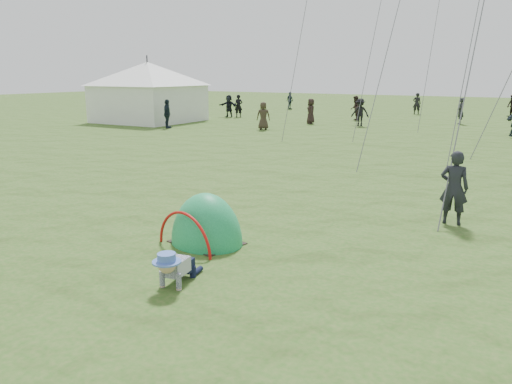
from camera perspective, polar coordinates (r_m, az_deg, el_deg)
The scene contains 16 objects.
ground at distance 8.02m, azimuth -2.87°, elevation -10.65°, with size 140.00×140.00×0.00m, color #275717.
crawling_toddler at distance 8.02m, azimuth -9.26°, elevation -8.40°, with size 0.57×0.81×0.62m, color black, non-canonical shape.
popup_tent at distance 9.96m, azimuth -5.64°, elevation -5.79°, with size 1.55×1.28×2.01m, color #188143.
standing_adult at distance 11.75m, azimuth 21.70°, elevation 0.46°, with size 0.60×0.39×1.64m, color black.
event_marquee at distance 35.46m, azimuth -12.19°, elevation 11.34°, with size 6.22×6.22×4.28m, color white, non-canonical shape.
crowd_person_0 at distance 42.90m, azimuth 17.90°, elevation 9.59°, with size 0.62×0.41×1.70m, color black.
crowd_person_4 at distance 33.37m, azimuth 6.29°, elevation 9.17°, with size 0.80×0.52×1.64m, color black.
crowd_person_5 at distance 38.23m, azimuth -3.12°, elevation 9.79°, with size 1.54×0.49×1.66m, color black.
crowd_person_6 at distance 38.17m, azimuth -2.01°, elevation 9.80°, with size 0.61×0.40×1.68m, color black.
crowd_person_7 at distance 42.78m, azimuth 27.23°, elevation 8.74°, with size 0.81×0.63×1.68m, color black.
crowd_person_8 at distance 46.52m, azimuth 3.90°, elevation 10.37°, with size 0.92×0.38×1.58m, color #22303B.
crowd_person_9 at distance 32.40m, azimuth 11.81°, elevation 8.91°, with size 1.11×0.64×1.72m, color black.
crowd_person_12 at distance 35.48m, azimuth 22.33°, elevation 8.56°, with size 0.62×0.41×1.70m, color #222328.
crowd_person_13 at distance 36.24m, azimuth 11.26°, elevation 9.38°, with size 0.83×0.64×1.70m, color #2E221F.
crowd_person_14 at distance 30.86m, azimuth -10.12°, elevation 8.78°, with size 1.01×0.42×1.73m, color black.
crowd_person_16 at distance 29.65m, azimuth 0.84°, elevation 8.70°, with size 0.79×0.51×1.62m, color #332A1F.
Camera 1 is at (4.07, -6.08, 3.27)m, focal length 35.00 mm.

